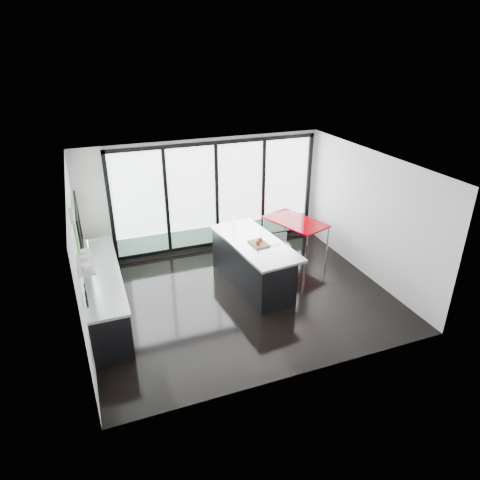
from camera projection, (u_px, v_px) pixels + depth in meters
name	position (u px, v px, depth m)	size (l,w,h in m)	color
floor	(241.00, 296.00, 8.97)	(6.00, 5.00, 0.00)	black
ceiling	(241.00, 165.00, 7.77)	(6.00, 5.00, 0.00)	white
wall_back	(215.00, 200.00, 10.60)	(6.00, 0.09, 2.80)	silver
wall_front	(301.00, 302.00, 6.25)	(6.00, 0.00, 2.80)	silver
wall_left	(79.00, 246.00, 7.57)	(0.26, 5.00, 2.80)	silver
wall_right	(369.00, 215.00, 9.33)	(0.00, 5.00, 2.80)	silver
counter_cabinets	(104.00, 292.00, 8.24)	(0.69, 3.24, 1.36)	black
island	(252.00, 262.00, 9.25)	(1.26, 2.53, 1.29)	black
bar_stool_near	(274.00, 274.00, 9.01)	(0.49, 0.49, 0.78)	silver
bar_stool_far	(281.00, 260.00, 9.66)	(0.46, 0.46, 0.73)	silver
red_table	(295.00, 236.00, 10.70)	(0.88, 1.55, 0.83)	#890009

